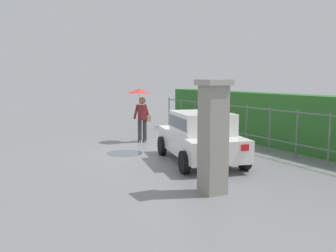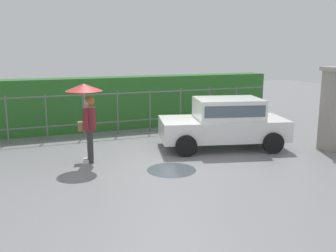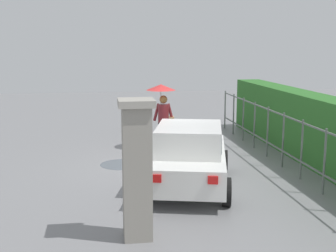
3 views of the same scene
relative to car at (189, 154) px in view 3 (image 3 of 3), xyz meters
name	(u,v)px [view 3 (image 3 of 3)]	position (x,y,z in m)	size (l,w,h in m)	color
ground_plane	(162,166)	(-1.97, -0.38, -0.80)	(40.00, 40.00, 0.00)	slate
car	(189,154)	(0.00, 0.00, 0.00)	(3.99, 2.56, 1.48)	white
pedestrian	(162,103)	(-4.07, -0.07, 0.68)	(0.93, 0.93, 2.06)	#333333
gate_pillar	(137,168)	(2.68, -1.43, 0.44)	(0.60, 0.60, 2.42)	gray
fence_section	(275,133)	(-1.97, 2.86, 0.02)	(10.59, 0.05, 1.50)	#59605B
hedge_row	(311,128)	(-1.97, 3.94, 0.15)	(11.54, 0.90, 1.90)	#2D6B28
puddle_near	(122,164)	(-2.29, -1.46, -0.80)	(1.21, 1.21, 0.00)	#4C545B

